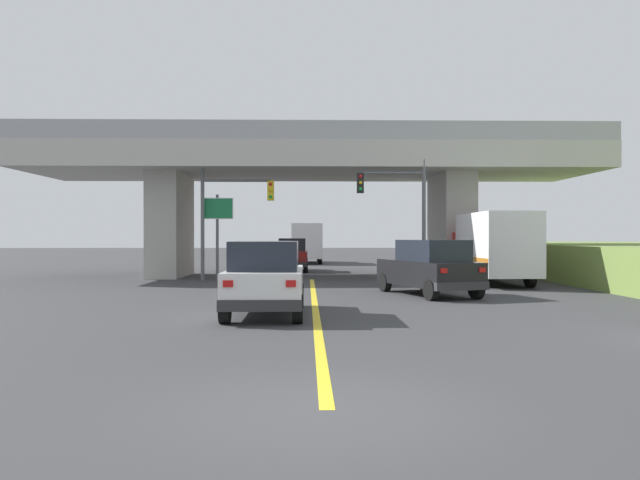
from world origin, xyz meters
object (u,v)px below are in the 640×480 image
box_truck (492,247)px  highway_sign (217,217)px  semi_truck_distant (307,243)px  suv_lead (266,278)px  traffic_signal_nearside (402,203)px  sedan_oncoming (293,255)px  suv_crossing (429,267)px  traffic_signal_farside (227,208)px

box_truck → highway_sign: highway_sign is taller
highway_sign → semi_truck_distant: bearing=76.9°
suv_lead → traffic_signal_nearside: (5.61, 12.51, 2.69)m
sedan_oncoming → traffic_signal_nearside: size_ratio=0.80×
suv_crossing → semi_truck_distant: (-4.45, 26.94, 0.62)m
suv_lead → sedan_oncoming: 21.34m
suv_crossing → traffic_signal_nearside: size_ratio=0.90×
highway_sign → semi_truck_distant: (4.40, 18.87, -1.43)m
suv_lead → traffic_signal_nearside: size_ratio=0.81×
suv_crossing → semi_truck_distant: size_ratio=0.73×
semi_truck_distant → highway_sign: bearing=-103.1°
suv_crossing → sedan_oncoming: 16.61m
suv_crossing → semi_truck_distant: semi_truck_distant is taller
suv_lead → traffic_signal_farside: size_ratio=0.85×
highway_sign → traffic_signal_nearside: bearing=-7.5°
box_truck → suv_crossing: bearing=-125.4°
suv_lead → box_truck: size_ratio=0.62×
suv_crossing → traffic_signal_farside: size_ratio=0.95×
sedan_oncoming → semi_truck_distant: size_ratio=0.66×
suv_lead → suv_crossing: same height
box_truck → traffic_signal_farside: size_ratio=1.38×
highway_sign → semi_truck_distant: 19.43m
suv_crossing → traffic_signal_nearside: bearing=72.2°
traffic_signal_farside → sedan_oncoming: bearing=69.5°
suv_crossing → traffic_signal_farside: traffic_signal_farside is taller
suv_lead → semi_truck_distant: bearing=88.0°
traffic_signal_farside → highway_sign: 0.77m
traffic_signal_farside → semi_truck_distant: bearing=78.6°
suv_crossing → box_truck: (3.92, 5.51, 0.65)m
suv_crossing → sedan_oncoming: bearing=91.1°
traffic_signal_farside → highway_sign: size_ratio=1.31×
box_truck → traffic_signal_nearside: traffic_signal_nearside is taller
suv_lead → traffic_signal_farside: bearing=101.5°
sedan_oncoming → traffic_signal_farside: size_ratio=0.85×
suv_lead → highway_sign: size_ratio=1.12×
sedan_oncoming → traffic_signal_farside: traffic_signal_farside is taller
suv_lead → sedan_oncoming: bearing=89.3°
suv_lead → traffic_signal_nearside: bearing=65.8°
sedan_oncoming → traffic_signal_farside: (-2.98, -7.96, 2.52)m
box_truck → traffic_signal_farside: bearing=169.5°
highway_sign → suv_lead: bearing=-76.6°
suv_crossing → traffic_signal_nearside: traffic_signal_nearside is taller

